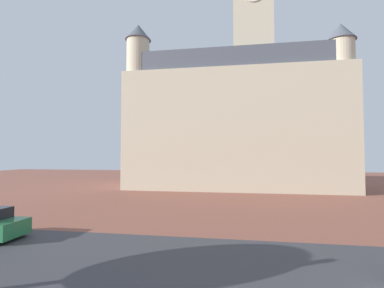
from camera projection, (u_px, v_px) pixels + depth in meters
ground_plane at (180, 257)px, 11.11m from camera, size 120.00×120.00×0.00m
street_asphalt_strip at (176, 264)px, 10.40m from camera, size 120.00×6.78×0.00m
landmark_building at (236, 116)px, 35.04m from camera, size 26.83×10.24×31.89m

